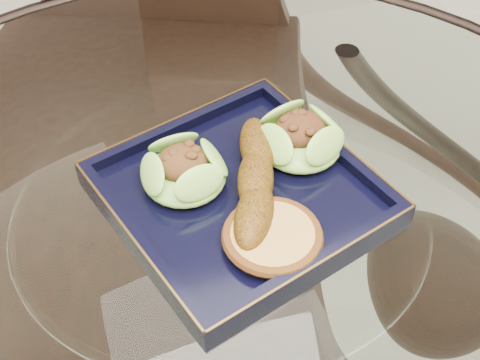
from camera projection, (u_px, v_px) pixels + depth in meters
name	position (u px, v px, depth m)	size (l,w,h in m)	color
dining_table	(224.00, 322.00, 0.84)	(1.13, 1.13, 0.77)	white
dining_chair	(157.00, 132.00, 1.17)	(0.56, 0.56, 0.97)	black
navy_plate	(240.00, 198.00, 0.75)	(0.27, 0.27, 0.02)	black
lettuce_wrap_left	(184.00, 173.00, 0.74)	(0.09, 0.09, 0.03)	#579E2E
lettuce_wrap_right	(300.00, 140.00, 0.78)	(0.10, 0.10, 0.04)	#679D2D
roasted_plantain	(256.00, 179.00, 0.73)	(0.19, 0.04, 0.04)	#6A3F0B
crumb_patty	(272.00, 238.00, 0.69)	(0.09, 0.09, 0.02)	gold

